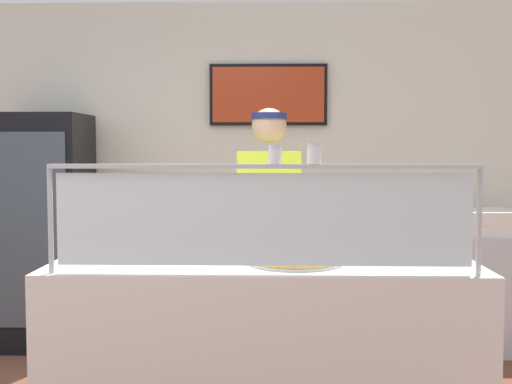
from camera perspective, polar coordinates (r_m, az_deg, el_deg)
name	(u,v)px	position (r m, az deg, el deg)	size (l,w,h in m)	color
shop_rear_unit	(268,167)	(5.44, 1.06, 2.13)	(6.53, 0.13, 2.70)	silver
serving_counter	(264,357)	(3.40, 0.69, -14.07)	(2.13, 0.71, 0.95)	silver
sneeze_guard	(263,206)	(2.95, 0.61, -1.23)	(1.95, 0.06, 0.50)	#B2B5BC
pizza_tray	(295,261)	(3.26, 3.42, -5.95)	(0.46, 0.46, 0.04)	#9EA0A8
pizza_server	(306,257)	(3.24, 4.30, -5.62)	(0.07, 0.28, 0.01)	#ADAFB7
parmesan_shaker	(275,156)	(2.94, 1.65, 3.15)	(0.06, 0.06, 0.09)	white
pepper_flake_shaker	(314,155)	(2.95, 5.06, 3.21)	(0.06, 0.06, 0.09)	white
worker_figure	(270,233)	(4.01, 1.20, -3.54)	(0.41, 0.50, 1.76)	#23232D
drink_fridge	(40,230)	(5.35, -18.14, -3.13)	(0.71, 0.64, 1.78)	black
prep_shelf	(483,292)	(5.31, 19.04, -8.14)	(0.70, 0.55, 0.88)	#B7BABF
pizza_box_stack	(485,222)	(5.23, 19.22, -2.45)	(0.51, 0.50, 0.18)	silver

